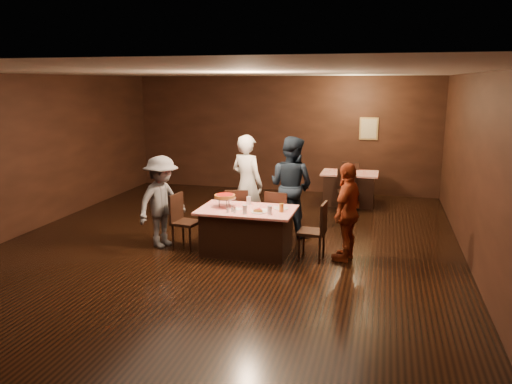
# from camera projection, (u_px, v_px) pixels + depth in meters

# --- Properties ---
(room) EXTENTS (10.00, 10.04, 3.02)m
(room) POSITION_uv_depth(u_px,v_px,m) (223.00, 126.00, 8.26)
(room) COLOR black
(room) RESTS_ON ground
(main_table) EXTENTS (1.60, 1.00, 0.77)m
(main_table) POSITION_uv_depth(u_px,v_px,m) (247.00, 231.00, 8.42)
(main_table) COLOR red
(main_table) RESTS_ON ground
(back_table) EXTENTS (1.30, 0.90, 0.77)m
(back_table) POSITION_uv_depth(u_px,v_px,m) (349.00, 188.00, 11.79)
(back_table) COLOR red
(back_table) RESTS_ON ground
(chair_far_left) EXTENTS (0.51, 0.51, 0.95)m
(chair_far_left) POSITION_uv_depth(u_px,v_px,m) (237.00, 213.00, 9.21)
(chair_far_left) COLOR black
(chair_far_left) RESTS_ON ground
(chair_far_right) EXTENTS (0.48, 0.48, 0.95)m
(chair_far_right) POSITION_uv_depth(u_px,v_px,m) (279.00, 216.00, 9.01)
(chair_far_right) COLOR black
(chair_far_right) RESTS_ON ground
(chair_end_left) EXTENTS (0.48, 0.48, 0.95)m
(chair_end_left) POSITION_uv_depth(u_px,v_px,m) (186.00, 221.00, 8.67)
(chair_end_left) COLOR black
(chair_end_left) RESTS_ON ground
(chair_end_right) EXTENTS (0.45, 0.45, 0.95)m
(chair_end_right) POSITION_uv_depth(u_px,v_px,m) (312.00, 231.00, 8.13)
(chair_end_right) COLOR black
(chair_end_right) RESTS_ON ground
(chair_back_near) EXTENTS (0.49, 0.49, 0.95)m
(chair_back_near) POSITION_uv_depth(u_px,v_px,m) (347.00, 191.00, 11.11)
(chair_back_near) COLOR black
(chair_back_near) RESTS_ON ground
(chair_back_far) EXTENTS (0.45, 0.45, 0.95)m
(chair_back_far) POSITION_uv_depth(u_px,v_px,m) (351.00, 180.00, 12.34)
(chair_back_far) COLOR black
(chair_back_far) RESTS_ON ground
(diner_white_jacket) EXTENTS (0.81, 0.69, 1.89)m
(diner_white_jacket) POSITION_uv_depth(u_px,v_px,m) (247.00, 184.00, 9.48)
(diner_white_jacket) COLOR silver
(diner_white_jacket) RESTS_ON ground
(diner_navy_hoodie) EXTENTS (1.11, 1.00, 1.87)m
(diner_navy_hoodie) POSITION_uv_depth(u_px,v_px,m) (291.00, 186.00, 9.36)
(diner_navy_hoodie) COLOR black
(diner_navy_hoodie) RESTS_ON ground
(diner_grey_knit) EXTENTS (0.94, 1.19, 1.61)m
(diner_grey_knit) POSITION_uv_depth(u_px,v_px,m) (162.00, 202.00, 8.69)
(diner_grey_knit) COLOR #5E5D63
(diner_grey_knit) RESTS_ON ground
(diner_red_shirt) EXTENTS (0.63, 1.01, 1.61)m
(diner_red_shirt) POSITION_uv_depth(u_px,v_px,m) (347.00, 212.00, 8.02)
(diner_red_shirt) COLOR maroon
(diner_red_shirt) RESTS_ON ground
(pizza_stand) EXTENTS (0.38, 0.38, 0.22)m
(pizza_stand) POSITION_uv_depth(u_px,v_px,m) (225.00, 196.00, 8.44)
(pizza_stand) COLOR black
(pizza_stand) RESTS_ON main_table
(plate_with_slice) EXTENTS (0.25, 0.25, 0.06)m
(plate_with_slice) POSITION_uv_depth(u_px,v_px,m) (259.00, 211.00, 8.10)
(plate_with_slice) COLOR white
(plate_with_slice) RESTS_ON main_table
(plate_empty) EXTENTS (0.25, 0.25, 0.01)m
(plate_empty) POSITION_uv_depth(u_px,v_px,m) (281.00, 208.00, 8.34)
(plate_empty) COLOR white
(plate_empty) RESTS_ON main_table
(glass_front_left) EXTENTS (0.08, 0.08, 0.14)m
(glass_front_left) POSITION_uv_depth(u_px,v_px,m) (245.00, 209.00, 8.03)
(glass_front_left) COLOR silver
(glass_front_left) RESTS_ON main_table
(glass_front_right) EXTENTS (0.08, 0.08, 0.14)m
(glass_front_right) POSITION_uv_depth(u_px,v_px,m) (270.00, 210.00, 7.98)
(glass_front_right) COLOR silver
(glass_front_right) RESTS_ON main_table
(glass_amber) EXTENTS (0.08, 0.08, 0.14)m
(glass_amber) POSITION_uv_depth(u_px,v_px,m) (281.00, 208.00, 8.13)
(glass_amber) COLOR #BF7F26
(glass_amber) RESTS_ON main_table
(glass_back) EXTENTS (0.08, 0.08, 0.14)m
(glass_back) POSITION_uv_depth(u_px,v_px,m) (249.00, 201.00, 8.62)
(glass_back) COLOR silver
(glass_back) RESTS_ON main_table
(condiments) EXTENTS (0.17, 0.10, 0.09)m
(condiments) POSITION_uv_depth(u_px,v_px,m) (232.00, 209.00, 8.10)
(condiments) COLOR silver
(condiments) RESTS_ON main_table
(napkin_center) EXTENTS (0.19, 0.19, 0.01)m
(napkin_center) POSITION_uv_depth(u_px,v_px,m) (264.00, 210.00, 8.26)
(napkin_center) COLOR white
(napkin_center) RESTS_ON main_table
(napkin_left) EXTENTS (0.21, 0.21, 0.01)m
(napkin_left) POSITION_uv_depth(u_px,v_px,m) (237.00, 209.00, 8.33)
(napkin_left) COLOR white
(napkin_left) RESTS_ON main_table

